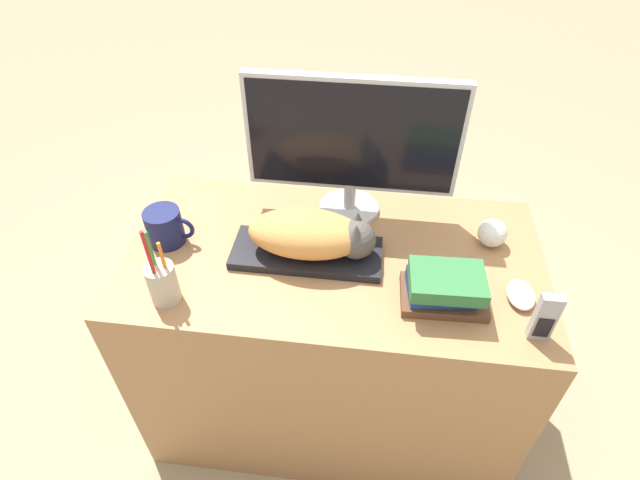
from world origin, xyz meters
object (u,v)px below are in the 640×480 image
(computer_mouse, at_px, (521,295))
(cat, at_px, (315,234))
(baseball, at_px, (492,233))
(keyboard, at_px, (307,253))
(coffee_mug, at_px, (165,227))
(pen_cup, at_px, (163,282))
(monitor, at_px, (352,141))
(phone, at_px, (545,318))
(book_stack, at_px, (444,288))

(computer_mouse, bearing_deg, cat, 170.99)
(baseball, bearing_deg, computer_mouse, -76.07)
(keyboard, relative_size, coffee_mug, 3.00)
(cat, xyz_separation_m, coffee_mug, (-0.42, 0.01, -0.03))
(keyboard, xyz_separation_m, coffee_mug, (-0.39, 0.01, 0.04))
(keyboard, bearing_deg, pen_cup, -148.78)
(cat, bearing_deg, baseball, 13.69)
(monitor, bearing_deg, baseball, -13.44)
(baseball, xyz_separation_m, phone, (0.07, -0.32, 0.03))
(keyboard, bearing_deg, phone, -19.26)
(monitor, height_order, computer_mouse, monitor)
(monitor, distance_m, baseball, 0.46)
(computer_mouse, relative_size, pen_cup, 0.43)
(cat, height_order, phone, cat)
(book_stack, bearing_deg, phone, -21.10)
(cat, distance_m, book_stack, 0.35)
(pen_cup, height_order, baseball, pen_cup)
(monitor, bearing_deg, book_stack, -51.97)
(keyboard, height_order, pen_cup, pen_cup)
(cat, relative_size, computer_mouse, 3.30)
(computer_mouse, bearing_deg, book_stack, -170.61)
(computer_mouse, height_order, baseball, baseball)
(cat, height_order, monitor, monitor)
(book_stack, bearing_deg, monitor, 128.03)
(monitor, height_order, baseball, monitor)
(monitor, distance_m, computer_mouse, 0.59)
(cat, bearing_deg, coffee_mug, 178.25)
(monitor, height_order, coffee_mug, monitor)
(keyboard, bearing_deg, coffee_mug, 178.15)
(coffee_mug, height_order, book_stack, coffee_mug)
(keyboard, bearing_deg, monitor, 65.39)
(monitor, xyz_separation_m, phone, (0.47, -0.41, -0.17))
(keyboard, relative_size, cat, 1.20)
(coffee_mug, relative_size, baseball, 1.70)
(keyboard, distance_m, computer_mouse, 0.56)
(coffee_mug, bearing_deg, keyboard, -1.85)
(computer_mouse, relative_size, phone, 0.74)
(monitor, relative_size, book_stack, 2.73)
(keyboard, distance_m, pen_cup, 0.38)
(monitor, xyz_separation_m, computer_mouse, (0.45, -0.30, -0.23))
(cat, relative_size, baseball, 4.26)
(cat, bearing_deg, keyboard, 180.00)
(computer_mouse, distance_m, baseball, 0.21)
(baseball, relative_size, book_stack, 0.37)
(coffee_mug, distance_m, book_stack, 0.76)
(keyboard, xyz_separation_m, cat, (0.02, -0.00, 0.07))
(phone, relative_size, book_stack, 0.64)
(keyboard, bearing_deg, computer_mouse, -8.64)
(book_stack, bearing_deg, computer_mouse, 9.39)
(keyboard, distance_m, phone, 0.61)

